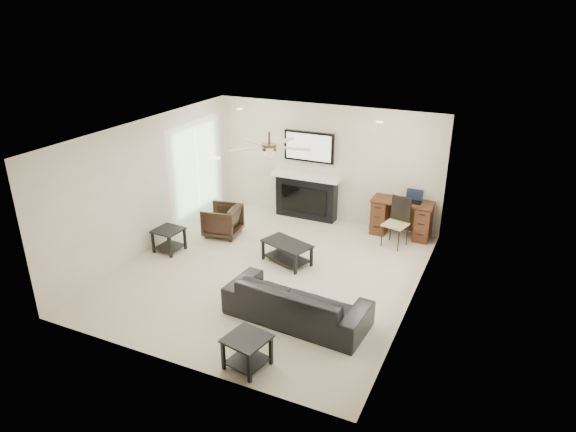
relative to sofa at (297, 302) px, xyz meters
name	(u,v)px	position (x,y,z in m)	size (l,w,h in m)	color
room_shell	(279,182)	(-0.86, 1.23, 1.37)	(5.50, 5.54, 2.52)	beige
sofa	(297,302)	(0.00, 0.00, 0.00)	(2.16, 0.85, 0.63)	black
armchair	(222,221)	(-2.60, 2.15, 0.00)	(0.68, 0.70, 0.63)	black
coffee_table	(287,253)	(-0.90, 1.60, -0.12)	(0.90, 0.50, 0.40)	black
end_table_near	(247,352)	(-0.15, -1.25, -0.09)	(0.52, 0.52, 0.45)	black
end_table_left	(169,240)	(-3.15, 1.10, -0.09)	(0.50, 0.50, 0.45)	black
fireplace_unit	(306,176)	(-1.42, 3.73, 0.64)	(1.52, 0.34, 1.91)	black
desk	(402,218)	(0.71, 3.68, 0.06)	(1.22, 0.56, 0.76)	#361D0D
desk_chair	(396,223)	(0.71, 3.13, 0.17)	(0.42, 0.44, 0.97)	black
laptop	(414,197)	(0.91, 3.66, 0.56)	(0.33, 0.24, 0.23)	black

